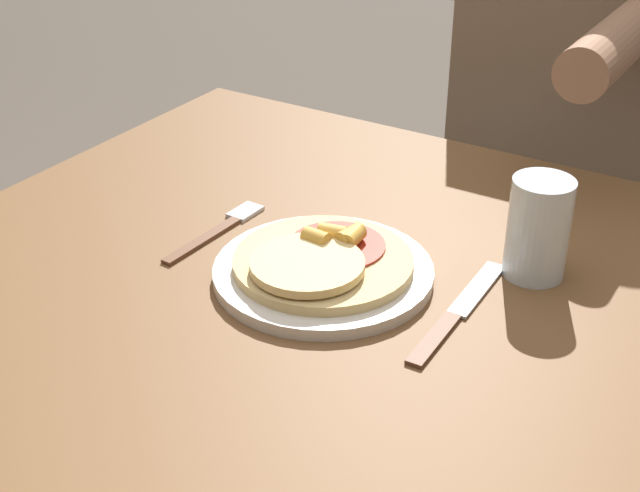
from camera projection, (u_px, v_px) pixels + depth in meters
dining_table at (323, 368)px, 1.06m from camera, size 0.97×0.88×0.77m
plate at (320, 272)px, 1.00m from camera, size 0.25×0.25×0.01m
pizza at (319, 259)px, 0.99m from camera, size 0.20×0.20×0.04m
fork at (221, 228)px, 1.10m from camera, size 0.03×0.18×0.00m
knife at (457, 313)px, 0.94m from camera, size 0.02×0.22×0.00m
drinking_glass at (538, 228)px, 0.98m from camera, size 0.07×0.07×0.12m
person_diner at (575, 103)px, 1.50m from camera, size 0.37×0.52×1.29m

